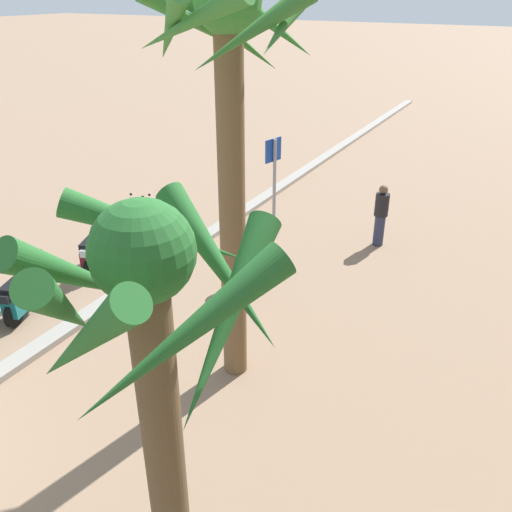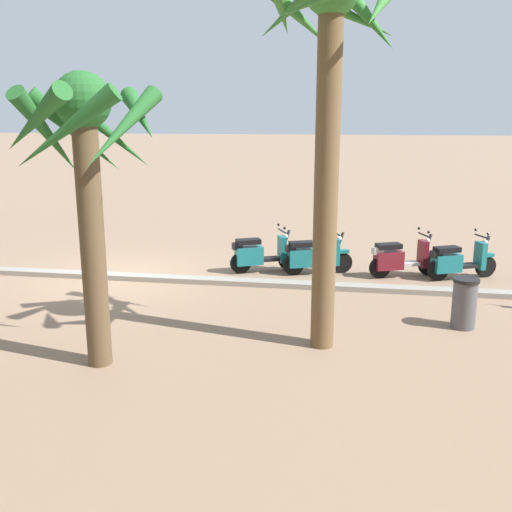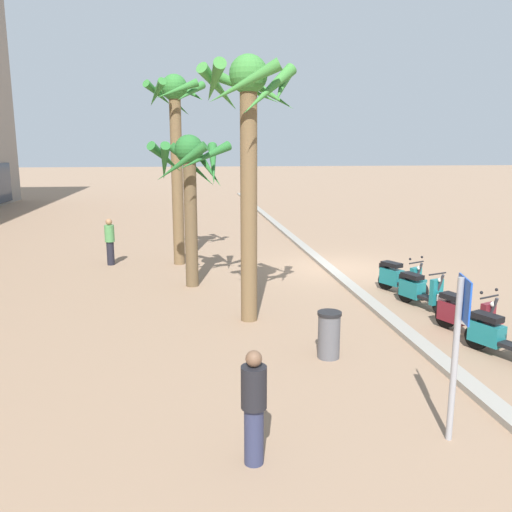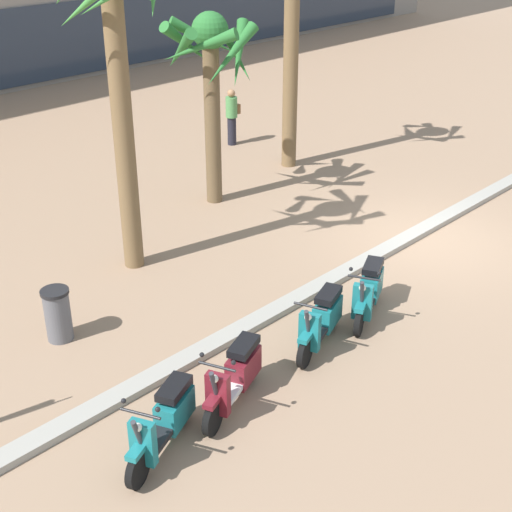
{
  "view_description": "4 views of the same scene",
  "coord_description": "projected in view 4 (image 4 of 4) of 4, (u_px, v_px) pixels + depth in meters",
  "views": [
    {
      "loc": [
        0.98,
        7.51,
        5.87
      ],
      "look_at": [
        -6.89,
        3.19,
        1.3
      ],
      "focal_mm": 37.3,
      "sensor_mm": 36.0,
      "label": 1
    },
    {
      "loc": [
        -5.62,
        13.11,
        3.89
      ],
      "look_at": [
        -3.93,
        2.84,
        1.33
      ],
      "focal_mm": 40.72,
      "sensor_mm": 36.0,
      "label": 2
    },
    {
      "loc": [
        -17.51,
        5.18,
        4.13
      ],
      "look_at": [
        -4.09,
        3.38,
        1.35
      ],
      "focal_mm": 37.31,
      "sensor_mm": 36.0,
      "label": 3
    },
    {
      "loc": [
        -12.89,
        -7.25,
        6.91
      ],
      "look_at": [
        -4.84,
        0.6,
        1.16
      ],
      "focal_mm": 50.81,
      "sensor_mm": 36.0,
      "label": 4
    }
  ],
  "objects": [
    {
      "name": "ground_plane",
      "position": [
        429.0,
        240.0,
        15.87
      ],
      "size": [
        200.0,
        200.0,
        0.0
      ],
      "primitive_type": "plane",
      "color": "#93755B"
    },
    {
      "name": "curb_strip",
      "position": [
        417.0,
        233.0,
        16.05
      ],
      "size": [
        60.0,
        0.36,
        0.12
      ],
      "primitive_type": "cube",
      "color": "gray",
      "rests_on": "ground"
    },
    {
      "name": "scooter_teal_mid_rear",
      "position": [
        165.0,
        420.0,
        9.84
      ],
      "size": [
        1.71,
        0.91,
        1.17
      ],
      "color": "black",
      "rests_on": "ground"
    },
    {
      "name": "scooter_maroon_second_in_line",
      "position": [
        236.0,
        375.0,
        10.71
      ],
      "size": [
        1.72,
        0.87,
        1.17
      ],
      "color": "black",
      "rests_on": "ground"
    },
    {
      "name": "scooter_teal_mid_centre",
      "position": [
        322.0,
        319.0,
        12.11
      ],
      "size": [
        1.7,
        0.82,
        1.04
      ],
      "color": "black",
      "rests_on": "ground"
    },
    {
      "name": "scooter_teal_tail_end",
      "position": [
        369.0,
        290.0,
        12.97
      ],
      "size": [
        1.65,
        0.92,
        1.17
      ],
      "color": "black",
      "rests_on": "ground"
    },
    {
      "name": "palm_tree_mid_walkway",
      "position": [
        115.0,
        35.0,
        12.76
      ],
      "size": [
        2.28,
        2.38,
        6.15
      ],
      "color": "brown",
      "rests_on": "ground"
    },
    {
      "name": "palm_tree_by_mall_entrance",
      "position": [
        211.0,
        64.0,
        16.34
      ],
      "size": [
        2.46,
        2.45,
        4.49
      ],
      "color": "brown",
      "rests_on": "ground"
    },
    {
      "name": "pedestrian_window_shopping",
      "position": [
        232.0,
        116.0,
        21.36
      ],
      "size": [
        0.46,
        0.34,
        1.67
      ],
      "color": "black",
      "rests_on": "ground"
    },
    {
      "name": "litter_bin",
      "position": [
        58.0,
        314.0,
        12.19
      ],
      "size": [
        0.48,
        0.48,
        0.95
      ],
      "color": "#56565B",
      "rests_on": "ground"
    }
  ]
}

